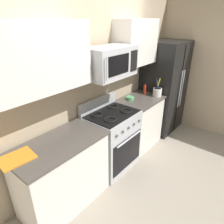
{
  "coord_description": "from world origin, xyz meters",
  "views": [
    {
      "loc": [
        -2.05,
        -1.01,
        2.19
      ],
      "look_at": [
        -0.14,
        0.55,
        1.03
      ],
      "focal_mm": 32.38,
      "sensor_mm": 36.0,
      "label": 1
    }
  ],
  "objects_px": {
    "bottle_hot_sauce": "(145,89)",
    "prep_bowl": "(130,98)",
    "refrigerator": "(163,87)",
    "cutting_board": "(16,158)",
    "range_oven": "(112,139)",
    "microwave": "(110,62)",
    "utensil_crock": "(157,92)"
  },
  "relations": [
    {
      "from": "bottle_hot_sauce",
      "to": "prep_bowl",
      "type": "bearing_deg",
      "value": 175.47
    },
    {
      "from": "refrigerator",
      "to": "bottle_hot_sauce",
      "type": "relative_size",
      "value": 8.82
    },
    {
      "from": "cutting_board",
      "to": "range_oven",
      "type": "bearing_deg",
      "value": -3.4
    },
    {
      "from": "bottle_hot_sauce",
      "to": "range_oven",
      "type": "bearing_deg",
      "value": -175.51
    },
    {
      "from": "refrigerator",
      "to": "microwave",
      "type": "distance_m",
      "value": 1.81
    },
    {
      "from": "utensil_crock",
      "to": "cutting_board",
      "type": "xyz_separation_m",
      "value": [
        -2.49,
        0.24,
        -0.07
      ]
    },
    {
      "from": "range_oven",
      "to": "refrigerator",
      "type": "height_order",
      "value": "refrigerator"
    },
    {
      "from": "cutting_board",
      "to": "prep_bowl",
      "type": "bearing_deg",
      "value": 0.97
    },
    {
      "from": "cutting_board",
      "to": "utensil_crock",
      "type": "bearing_deg",
      "value": -5.53
    },
    {
      "from": "range_oven",
      "to": "prep_bowl",
      "type": "bearing_deg",
      "value": 10.26
    },
    {
      "from": "utensil_crock",
      "to": "prep_bowl",
      "type": "distance_m",
      "value": 0.53
    },
    {
      "from": "refrigerator",
      "to": "prep_bowl",
      "type": "relative_size",
      "value": 13.07
    },
    {
      "from": "range_oven",
      "to": "bottle_hot_sauce",
      "type": "bearing_deg",
      "value": 4.49
    },
    {
      "from": "cutting_board",
      "to": "bottle_hot_sauce",
      "type": "distance_m",
      "value": 2.47
    },
    {
      "from": "range_oven",
      "to": "prep_bowl",
      "type": "distance_m",
      "value": 0.81
    },
    {
      "from": "range_oven",
      "to": "microwave",
      "type": "distance_m",
      "value": 1.19
    },
    {
      "from": "prep_bowl",
      "to": "range_oven",
      "type": "bearing_deg",
      "value": -169.74
    },
    {
      "from": "utensil_crock",
      "to": "prep_bowl",
      "type": "relative_size",
      "value": 2.48
    },
    {
      "from": "refrigerator",
      "to": "microwave",
      "type": "relative_size",
      "value": 2.45
    },
    {
      "from": "microwave",
      "to": "bottle_hot_sauce",
      "type": "distance_m",
      "value": 1.26
    },
    {
      "from": "utensil_crock",
      "to": "prep_bowl",
      "type": "height_order",
      "value": "utensil_crock"
    },
    {
      "from": "refrigerator",
      "to": "utensil_crock",
      "type": "xyz_separation_m",
      "value": [
        -0.55,
        -0.14,
        0.09
      ]
    },
    {
      "from": "bottle_hot_sauce",
      "to": "prep_bowl",
      "type": "xyz_separation_m",
      "value": [
        -0.42,
        0.03,
        -0.07
      ]
    },
    {
      "from": "cutting_board",
      "to": "bottle_hot_sauce",
      "type": "bearing_deg",
      "value": 0.02
    },
    {
      "from": "utensil_crock",
      "to": "bottle_hot_sauce",
      "type": "height_order",
      "value": "utensil_crock"
    },
    {
      "from": "refrigerator",
      "to": "bottle_hot_sauce",
      "type": "distance_m",
      "value": 0.59
    },
    {
      "from": "range_oven",
      "to": "refrigerator",
      "type": "xyz_separation_m",
      "value": [
        1.64,
        -0.02,
        0.43
      ]
    },
    {
      "from": "refrigerator",
      "to": "prep_bowl",
      "type": "height_order",
      "value": "refrigerator"
    },
    {
      "from": "utensil_crock",
      "to": "refrigerator",
      "type": "bearing_deg",
      "value": 14.42
    },
    {
      "from": "bottle_hot_sauce",
      "to": "prep_bowl",
      "type": "relative_size",
      "value": 1.48
    },
    {
      "from": "refrigerator",
      "to": "prep_bowl",
      "type": "bearing_deg",
      "value": 172.29
    },
    {
      "from": "utensil_crock",
      "to": "bottle_hot_sauce",
      "type": "distance_m",
      "value": 0.24
    }
  ]
}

